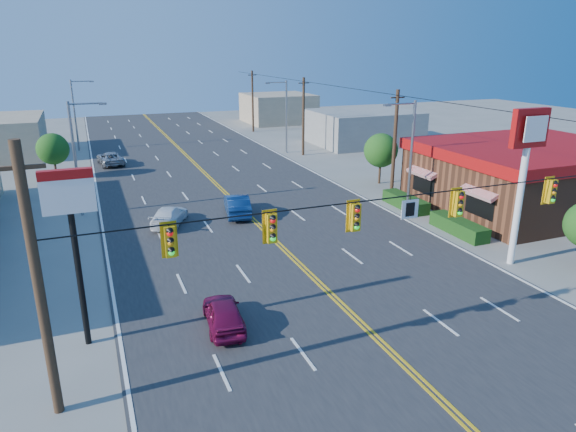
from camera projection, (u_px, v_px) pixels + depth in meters
name	position (u px, v px, depth m)	size (l,w,h in m)	color
ground	(375.00, 338.00, 21.12)	(160.00, 160.00, 0.00)	gray
road	(238.00, 206.00, 38.77)	(20.00, 120.00, 0.06)	#2D2D30
signal_span	(379.00, 227.00, 19.55)	(24.32, 0.34, 9.00)	#47301E
kfc	(527.00, 176.00, 37.94)	(16.30, 12.40, 4.70)	brown
kfc_pylon	(526.00, 156.00, 26.61)	(2.20, 0.36, 8.50)	white
pizza_hut_sign	(72.00, 222.00, 19.18)	(1.90, 0.30, 6.85)	black
streetlight_se	(409.00, 151.00, 35.85)	(2.55, 0.25, 8.00)	gray
streetlight_ne	(285.00, 113.00, 57.04)	(2.55, 0.25, 8.00)	gray
streetlight_sw	(77.00, 153.00, 35.36)	(2.55, 0.25, 8.00)	gray
streetlight_nw	(76.00, 111.00, 58.32)	(2.55, 0.25, 8.00)	gray
utility_pole_near	(394.00, 145.00, 39.97)	(0.28, 0.28, 8.40)	#47301E
utility_pole_mid	(303.00, 117.00, 55.87)	(0.28, 0.28, 8.40)	#47301E
utility_pole_far	(253.00, 102.00, 71.76)	(0.28, 0.28, 8.40)	#47301E
tree_kfc_rear	(381.00, 150.00, 44.36)	(2.94, 2.94, 4.41)	#47301E
tree_west	(53.00, 149.00, 45.72)	(2.80, 2.80, 4.20)	#47301E
bld_east_mid	(363.00, 127.00, 63.52)	(12.00, 10.00, 4.00)	gray
bld_east_far	(278.00, 108.00, 81.83)	(10.00, 10.00, 4.40)	tan
car_magenta	(224.00, 315.00, 21.73)	(1.49, 3.71, 1.26)	maroon
car_blue	(237.00, 205.00, 36.37)	(1.58, 4.53, 1.49)	navy
car_white	(169.00, 217.00, 34.39)	(1.74, 4.27, 1.24)	white
car_silver	(110.00, 159.00, 52.04)	(2.17, 4.70, 1.31)	#A0A1A5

